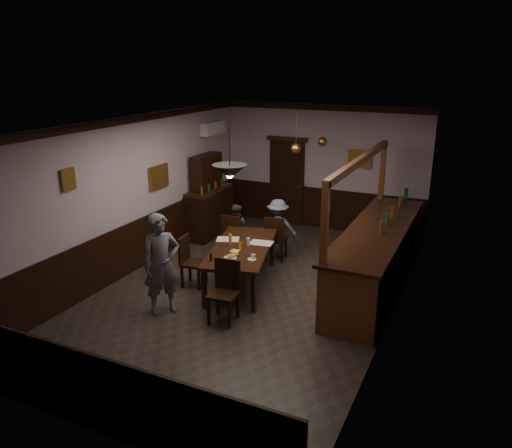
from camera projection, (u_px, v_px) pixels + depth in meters
The scene contains 31 objects.
room at pixel (250, 211), 8.57m from camera, with size 5.01×8.01×3.01m.
dining_table at pixel (241, 250), 9.07m from camera, with size 1.53×2.38×0.75m.
chair_far_left at pixel (233, 234), 10.39m from camera, with size 0.47×0.47×0.95m.
chair_far_right at pixel (275, 237), 10.24m from camera, with size 0.47×0.47×0.96m.
chair_near at pixel (225, 288), 7.88m from camera, with size 0.47×0.47×1.00m.
chair_side at pixel (190, 259), 9.11m from camera, with size 0.46×0.46×0.94m.
person_standing at pixel (162, 264), 8.04m from camera, with size 0.61×0.40×1.68m, color #5A5A66.
person_seated_left at pixel (236, 229), 10.64m from camera, with size 0.53×0.41×1.09m, color #48472B.
person_seated_right at pixel (278, 228), 10.46m from camera, with size 0.80×0.46×1.24m, color slate.
newspaper_left at pixel (228, 239), 9.41m from camera, with size 0.42×0.30×0.01m, color silver.
newspaper_right at pixel (261, 243), 9.22m from camera, with size 0.42×0.30×0.01m, color silver.
napkin at pixel (235, 251), 8.84m from camera, with size 0.15×0.15×0.00m, color #E1B653.
saucer at pixel (252, 259), 8.46m from camera, with size 0.15×0.15×0.01m, color white.
coffee_cup at pixel (253, 256), 8.47m from camera, with size 0.08×0.08×0.07m, color white.
pastry_plate at pixel (230, 258), 8.52m from camera, with size 0.22×0.22×0.01m, color white.
pastry_ring_a at pixel (231, 256), 8.53m from camera, with size 0.13×0.13×0.04m, color #C68C47.
pastry_ring_b at pixel (235, 254), 8.60m from camera, with size 0.13×0.13×0.04m, color #C68C47.
soda_can at pixel (241, 246), 8.93m from camera, with size 0.07×0.07×0.12m, color yellow.
beer_glass at pixel (230, 239), 9.12m from camera, with size 0.06×0.06×0.20m, color #BF721E.
water_glass at pixel (248, 242), 9.07m from camera, with size 0.06×0.06×0.15m, color silver.
pepper_mill at pixel (211, 257), 8.39m from camera, with size 0.04×0.04×0.14m, color black.
sideboard at pixel (209, 203), 11.71m from camera, with size 0.52×1.46×1.92m.
bar_counter at pixel (376, 256), 9.03m from camera, with size 0.99×4.26×2.39m.
door_back at pixel (287, 183), 12.47m from camera, with size 0.90×0.06×2.10m, color black.
ac_unit at pixel (213, 128), 11.73m from camera, with size 0.20×0.85×0.30m.
picture_left_small at pixel (68, 179), 7.99m from camera, with size 0.04×0.28×0.36m.
picture_left_large at pixel (159, 177), 10.20m from camera, with size 0.04×0.62×0.48m.
picture_back at pixel (360, 159), 11.51m from camera, with size 0.55×0.04×0.42m.
pendant_iron at pixel (230, 172), 7.82m from camera, with size 0.56×0.56×0.80m.
pendant_brass_mid at pixel (296, 149), 9.91m from camera, with size 0.20×0.20×0.81m.
pendant_brass_far at pixel (322, 142), 10.76m from camera, with size 0.20×0.20×0.81m.
Camera 1 is at (3.60, -7.38, 3.97)m, focal length 35.00 mm.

